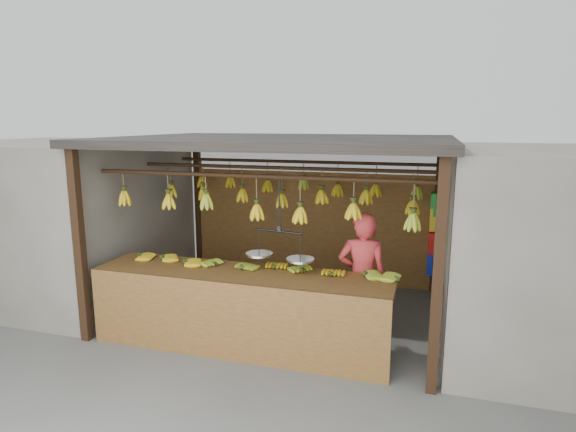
% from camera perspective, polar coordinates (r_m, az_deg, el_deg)
% --- Properties ---
extents(ground, '(80.00, 80.00, 0.00)m').
position_cam_1_polar(ground, '(6.81, -0.74, -11.27)').
color(ground, '#5B5B57').
extents(stall, '(4.30, 3.30, 2.40)m').
position_cam_1_polar(stall, '(6.64, 0.07, 5.74)').
color(stall, black).
rests_on(stall, ground).
extents(neighbor_left, '(3.00, 3.00, 2.30)m').
position_cam_1_polar(neighbor_left, '(8.27, -25.31, -0.01)').
color(neighbor_left, slate).
rests_on(neighbor_left, ground).
extents(counter, '(3.61, 0.79, 0.96)m').
position_cam_1_polar(counter, '(5.53, -5.84, -8.87)').
color(counter, brown).
rests_on(counter, ground).
extents(hanging_bananas, '(3.61, 2.20, 0.39)m').
position_cam_1_polar(hanging_bananas, '(6.38, -0.75, 2.34)').
color(hanging_bananas, gold).
rests_on(hanging_bananas, ground).
extents(balance_scale, '(0.82, 0.38, 0.92)m').
position_cam_1_polar(balance_scale, '(5.45, -1.03, -4.44)').
color(balance_scale, black).
rests_on(balance_scale, ground).
extents(vendor, '(0.61, 0.44, 1.58)m').
position_cam_1_polar(vendor, '(5.74, 8.78, -7.34)').
color(vendor, '#BF3333').
rests_on(vendor, ground).
extents(bag_bundles, '(0.08, 0.26, 1.24)m').
position_cam_1_polar(bag_bundles, '(7.53, 16.68, -1.85)').
color(bag_bundles, '#199926').
rests_on(bag_bundles, ground).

